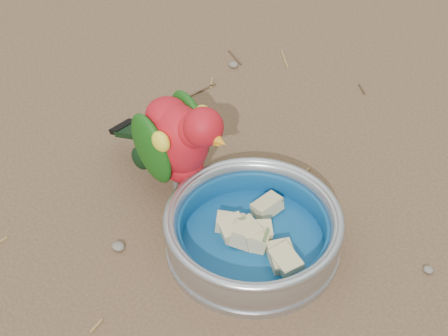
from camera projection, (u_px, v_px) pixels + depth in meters
The scene contains 6 objects.
ground at pixel (244, 259), 0.90m from camera, with size 60.00×60.00×0.00m, color brown.
food_bowl at pixel (253, 244), 0.91m from camera, with size 0.23×0.23×0.02m, color #B2B2BA.
bowl_wall at pixel (253, 229), 0.89m from camera, with size 0.23×0.23×0.04m, color #B2B2BA, non-canonical shape.
fruit_wedges at pixel (253, 232), 0.89m from camera, with size 0.14×0.14×0.03m, color #D6C28A, non-canonical shape.
lory_parrot at pixel (178, 147), 0.94m from camera, with size 0.10×0.21×0.17m, color red, non-canonical shape.
ground_debris at pixel (267, 233), 0.93m from camera, with size 0.90×0.80×0.01m, color olive, non-canonical shape.
Camera 1 is at (0.34, -0.48, 0.70)m, focal length 55.00 mm.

